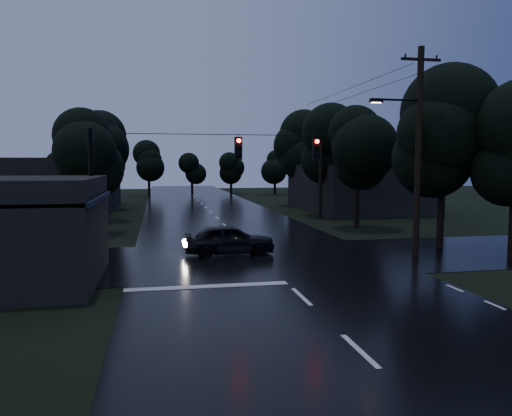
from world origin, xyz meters
name	(u,v)px	position (x,y,z in m)	size (l,w,h in m)	color
ground	(360,352)	(0.00, 0.00, 0.00)	(160.00, 160.00, 0.00)	black
main_road	(217,218)	(0.00, 30.00, 0.00)	(12.00, 120.00, 0.02)	black
cross_street	(260,259)	(0.00, 12.00, 0.00)	(60.00, 9.00, 0.02)	black
building_far_right	(357,188)	(14.00, 34.00, 2.20)	(10.00, 14.00, 4.40)	black
building_far_left	(61,184)	(-14.00, 40.00, 2.50)	(10.00, 16.00, 5.00)	black
utility_pole_main	(417,148)	(7.41, 11.00, 5.26)	(3.50, 0.30, 10.00)	black
utility_pole_far	(321,171)	(8.30, 28.00, 3.88)	(2.00, 0.30, 7.50)	black
anchor_pole_left	(92,200)	(-7.50, 11.00, 3.00)	(0.18, 0.18, 6.00)	black
span_signals	(277,148)	(0.56, 10.99, 5.24)	(15.00, 0.37, 1.12)	black
tree_corner_near	(443,135)	(10.00, 13.00, 5.99)	(4.48, 4.48, 9.44)	black
tree_left_a	(89,152)	(-9.00, 22.00, 5.24)	(3.92, 3.92, 8.26)	black
tree_left_b	(94,149)	(-9.60, 30.00, 5.62)	(4.20, 4.20, 8.85)	black
tree_left_c	(101,148)	(-10.20, 40.00, 5.99)	(4.48, 4.48, 9.44)	black
tree_right_a	(358,148)	(9.00, 22.00, 5.62)	(4.20, 4.20, 8.85)	black
tree_right_b	(328,146)	(9.60, 30.00, 5.99)	(4.48, 4.48, 9.44)	black
tree_right_c	(302,146)	(10.20, 40.00, 6.37)	(4.76, 4.76, 10.03)	black
car	(229,239)	(-1.29, 13.34, 0.76)	(1.80, 4.49, 1.53)	black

